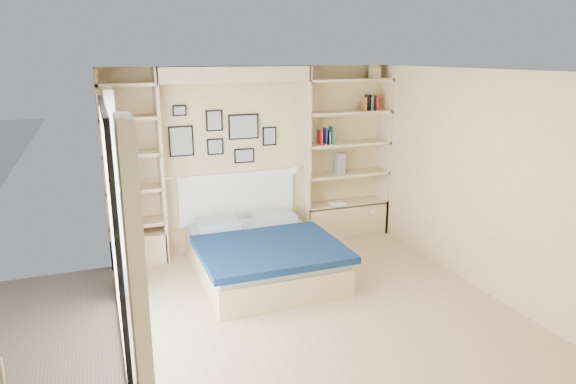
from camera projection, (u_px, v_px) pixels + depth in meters
name	position (u px, v px, depth m)	size (l,w,h in m)	color
ground	(318.00, 312.00, 5.44)	(4.50, 4.50, 0.00)	tan
room_shell	(242.00, 184.00, 6.41)	(4.50, 4.50, 4.50)	beige
bed	(262.00, 254.00, 6.32)	(1.64, 2.11, 1.07)	beige
photo_gallery	(222.00, 135.00, 6.88)	(1.48, 0.02, 0.82)	black
reading_lamps	(238.00, 174.00, 6.86)	(1.92, 0.12, 0.15)	silver
shelf_decor	(338.00, 123.00, 7.28)	(3.57, 0.23, 2.03)	#A51E1E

